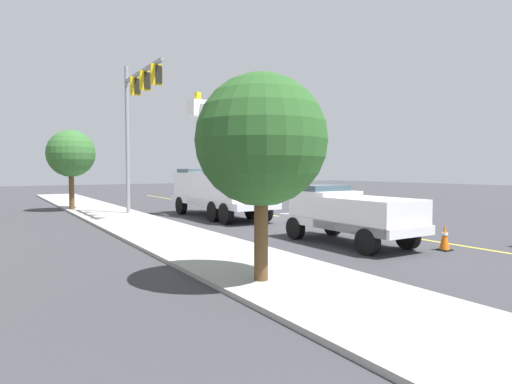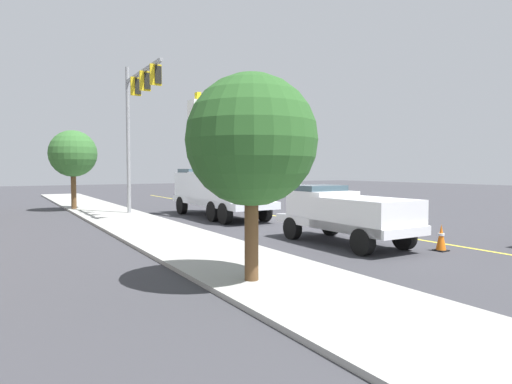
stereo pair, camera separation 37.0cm
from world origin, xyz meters
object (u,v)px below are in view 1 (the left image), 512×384
utility_bucket_truck (218,188)px  service_pickup_truck (349,213)px  passing_minivan (239,191)px  traffic_cone_mid_front (217,205)px  traffic_signal_mast (137,108)px  traffic_cone_leading (445,237)px

utility_bucket_truck → service_pickup_truck: bearing=178.5°
passing_minivan → traffic_cone_mid_front: 5.37m
traffic_signal_mast → traffic_cone_leading: bearing=-160.7°
passing_minivan → traffic_cone_leading: bearing=168.0°
traffic_cone_mid_front → traffic_signal_mast: 8.15m
passing_minivan → traffic_cone_leading: passing_minivan is taller
passing_minivan → traffic_cone_mid_front: passing_minivan is taller
utility_bucket_truck → traffic_cone_mid_front: 4.35m
traffic_cone_leading → traffic_signal_mast: 16.91m
utility_bucket_truck → traffic_cone_leading: bearing=-173.4°
utility_bucket_truck → service_pickup_truck: (-10.17, 0.26, -0.49)m
passing_minivan → traffic_cone_leading: (-20.19, 4.29, -0.54)m
passing_minivan → traffic_signal_mast: size_ratio=0.57×
traffic_signal_mast → traffic_cone_mid_front: bearing=-76.1°
passing_minivan → utility_bucket_truck: bearing=142.1°
utility_bucket_truck → traffic_cone_leading: size_ratio=9.43×
utility_bucket_truck → service_pickup_truck: utility_bucket_truck is taller
utility_bucket_truck → traffic_signal_mast: traffic_signal_mast is taller
traffic_cone_leading → utility_bucket_truck: bearing=6.6°
service_pickup_truck → traffic_cone_leading: (-2.63, -1.73, -0.69)m
passing_minivan → traffic_cone_mid_front: size_ratio=6.73×
traffic_cone_leading → traffic_signal_mast: (15.08, 5.27, 5.56)m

